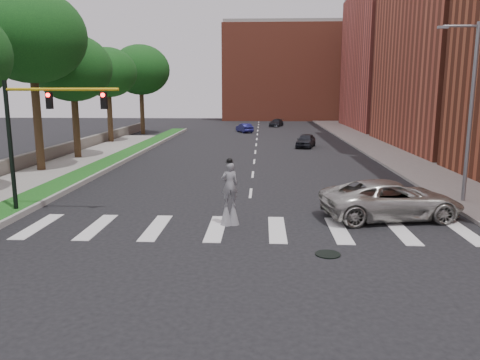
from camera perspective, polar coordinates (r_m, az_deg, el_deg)
ground_plane at (r=18.88m, az=0.70°, el=-6.88°), size 160.00×160.00×0.00m
grass_median at (r=40.25m, az=-14.87°, el=2.48°), size 2.00×60.00×0.25m
median_curb at (r=39.94m, az=-13.43°, el=2.51°), size 0.20×60.00×0.28m
sidewalk_left at (r=32.29m, az=-25.27°, el=-0.28°), size 4.00×60.00×0.18m
sidewalk_right at (r=44.94m, az=18.03°, el=3.11°), size 5.00×90.00×0.18m
stone_wall at (r=43.99m, az=-20.97°, el=3.37°), size 0.50×56.00×1.10m
manhole at (r=17.14m, az=10.66°, el=-8.88°), size 0.90×0.90×0.04m
building_far at (r=75.20m, az=19.78°, el=13.51°), size 16.00×22.00×20.00m
building_backdrop at (r=96.17m, az=6.05°, el=12.77°), size 26.00×14.00×18.00m
streetlight at (r=26.09m, az=26.17°, el=7.89°), size 2.05×0.20×9.00m
traffic_signal at (r=23.46m, az=-23.76°, el=6.04°), size 5.30×0.23×6.20m
stilt_performer at (r=20.15m, az=-1.27°, el=-2.16°), size 0.83×0.62×2.94m
suv_crossing at (r=22.32m, az=17.96°, el=-2.29°), size 6.70×3.92×1.75m
car_near at (r=48.43m, az=8.02°, el=4.78°), size 2.60×4.35×1.39m
car_mid at (r=65.12m, az=0.54°, el=6.37°), size 2.67×3.98×1.24m
car_far at (r=75.85m, az=4.44°, el=6.95°), size 2.73×4.33×1.17m
tree_2 at (r=36.09m, az=-24.16°, el=15.68°), size 7.47×7.47×12.56m
tree_3 at (r=41.78m, az=-19.77°, el=12.69°), size 6.43×6.43×10.30m
tree_4 at (r=53.70m, az=-15.84°, el=12.47°), size 6.26×6.26×10.31m
tree_5 at (r=63.86m, az=-12.03°, el=12.98°), size 7.59×7.59×11.60m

